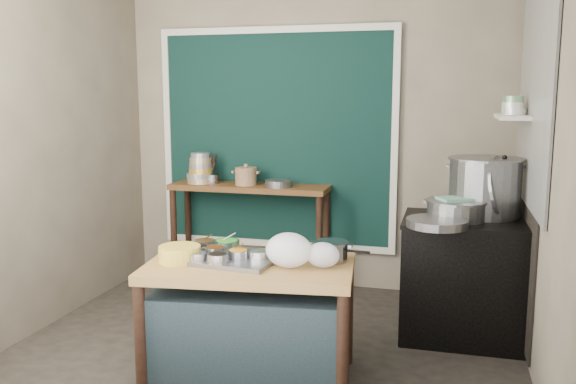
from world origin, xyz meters
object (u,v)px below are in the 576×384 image
(stove_block, at_px, (466,280))
(condiment_tray, at_px, (227,257))
(utensil_cup, at_px, (213,179))
(prep_table, at_px, (250,322))
(stock_pot, at_px, (485,187))
(yellow_basin, at_px, (180,254))
(saucepan, at_px, (331,251))
(steamer, at_px, (456,210))
(ceramic_crock, at_px, (246,177))
(back_counter, at_px, (250,236))

(stove_block, distance_m, condiment_tray, 1.82)
(utensil_cup, bearing_deg, prep_table, -61.84)
(stove_block, xyz_separation_m, stock_pot, (0.10, 0.16, 0.67))
(condiment_tray, height_order, utensil_cup, utensil_cup)
(yellow_basin, bearing_deg, utensil_cup, 105.89)
(prep_table, xyz_separation_m, condiment_tray, (-0.16, 0.04, 0.39))
(saucepan, height_order, steamer, steamer)
(condiment_tray, xyz_separation_m, utensil_cup, (-0.79, 1.74, 0.23))
(ceramic_crock, distance_m, steamer, 1.98)
(back_counter, bearing_deg, stove_block, -21.02)
(ceramic_crock, bearing_deg, yellow_basin, -83.88)
(prep_table, xyz_separation_m, stock_pot, (1.40, 1.22, 0.72))
(condiment_tray, bearing_deg, stove_block, 34.87)
(back_counter, distance_m, stock_pot, 2.17)
(utensil_cup, bearing_deg, yellow_basin, -74.11)
(utensil_cup, bearing_deg, stove_block, -17.83)
(prep_table, height_order, stock_pot, stock_pot)
(condiment_tray, distance_m, steamer, 1.69)
(back_counter, height_order, stove_block, back_counter)
(saucepan, bearing_deg, stove_block, 50.54)
(stock_pot, bearing_deg, condiment_tray, -143.07)
(back_counter, height_order, utensil_cup, utensil_cup)
(utensil_cup, height_order, steamer, utensil_cup)
(steamer, bearing_deg, stock_pot, 45.94)
(ceramic_crock, xyz_separation_m, stock_pot, (2.03, -0.54, 0.07))
(stock_pot, bearing_deg, steamer, -134.06)
(condiment_tray, bearing_deg, saucepan, 12.36)
(back_counter, bearing_deg, prep_table, -71.46)
(stove_block, bearing_deg, stock_pot, 56.72)
(stove_block, bearing_deg, prep_table, -140.83)
(saucepan, distance_m, steamer, 1.13)
(back_counter, xyz_separation_m, yellow_basin, (0.18, -1.87, 0.32))
(back_counter, height_order, saucepan, back_counter)
(ceramic_crock, bearing_deg, utensil_cup, 175.74)
(utensil_cup, bearing_deg, condiment_tray, -65.60)
(yellow_basin, xyz_separation_m, steamer, (1.63, 1.09, 0.15))
(stock_pot, bearing_deg, stove_block, -123.28)
(steamer, bearing_deg, yellow_basin, -146.22)
(stove_block, xyz_separation_m, saucepan, (-0.84, -0.88, 0.39))
(back_counter, distance_m, steamer, 2.02)
(saucepan, height_order, ceramic_crock, ceramic_crock)
(saucepan, bearing_deg, ceramic_crock, 128.45)
(saucepan, height_order, stock_pot, stock_pot)
(yellow_basin, bearing_deg, stove_block, 33.39)
(utensil_cup, xyz_separation_m, stock_pot, (2.36, -0.57, 0.10))
(condiment_tray, xyz_separation_m, steamer, (1.37, 0.97, 0.19))
(stove_block, height_order, ceramic_crock, ceramic_crock)
(back_counter, bearing_deg, yellow_basin, -84.64)
(ceramic_crock, bearing_deg, stove_block, -20.02)
(back_counter, relative_size, saucepan, 6.46)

